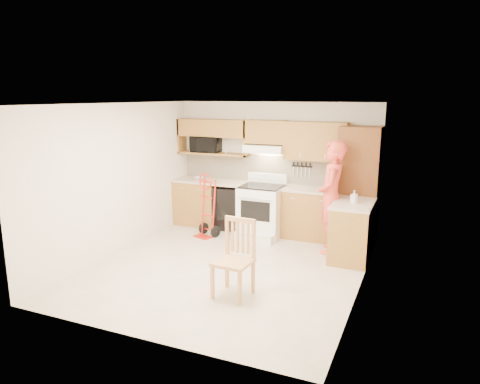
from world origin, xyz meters
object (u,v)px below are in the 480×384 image
Objects in this scene: microwave at (206,144)px; hand_truck at (206,208)px; person at (331,197)px; range at (260,207)px; dining_chair at (233,259)px.

hand_truck is (0.40, -0.84, -1.10)m from microwave.
person is 2.35m from hand_truck.
person reaches higher than hand_truck.
range is 0.61× the size of person.
microwave is 2.90m from person.
dining_chair is (0.55, -2.52, -0.06)m from range.
person reaches higher than microwave.
range is 2.58m from dining_chair.
range is at bearing -22.23° from microwave.
hand_truck is 2.60m from dining_chair.
range reaches higher than hand_truck.
person is (2.72, -0.74, -0.70)m from microwave.
person reaches higher than dining_chair.
hand_truck is (-2.31, -0.10, -0.40)m from person.
dining_chair is at bearing -61.34° from microwave.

